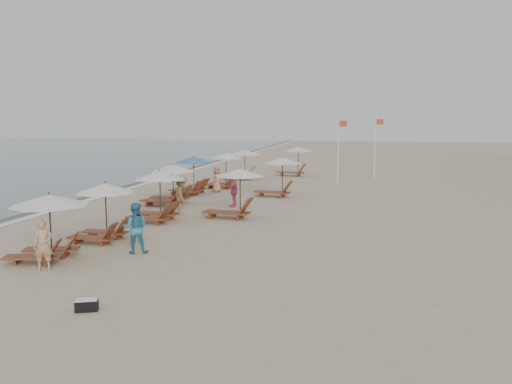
% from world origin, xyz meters
% --- Properties ---
extents(ground, '(160.00, 160.00, 0.00)m').
position_xyz_m(ground, '(0.00, 0.00, 0.00)').
color(ground, tan).
rests_on(ground, ground).
extents(wet_sand_band, '(3.20, 140.00, 0.01)m').
position_xyz_m(wet_sand_band, '(-12.50, 10.00, 0.00)').
color(wet_sand_band, '#6B5E4C').
rests_on(wet_sand_band, ground).
extents(foam_line, '(0.50, 140.00, 0.02)m').
position_xyz_m(foam_line, '(-11.20, 10.00, 0.01)').
color(foam_line, white).
rests_on(foam_line, ground).
extents(lounger_station_0, '(2.57, 2.46, 2.13)m').
position_xyz_m(lounger_station_0, '(-6.04, -2.72, 1.24)').
color(lounger_station_0, brown).
rests_on(lounger_station_0, ground).
extents(lounger_station_1, '(2.37, 2.16, 2.15)m').
position_xyz_m(lounger_station_1, '(-5.65, 0.04, 1.16)').
color(lounger_station_1, brown).
rests_on(lounger_station_1, ground).
extents(lounger_station_2, '(2.53, 2.25, 2.21)m').
position_xyz_m(lounger_station_2, '(-5.23, 3.91, 1.15)').
color(lounger_station_2, brown).
rests_on(lounger_station_2, ground).
extents(lounger_station_3, '(2.77, 2.36, 2.08)m').
position_xyz_m(lounger_station_3, '(-6.41, 8.16, 1.02)').
color(lounger_station_3, brown).
rests_on(lounger_station_3, ground).
extents(lounger_station_4, '(2.59, 2.36, 2.21)m').
position_xyz_m(lounger_station_4, '(-6.60, 11.95, 1.12)').
color(lounger_station_4, brown).
rests_on(lounger_station_4, ground).
extents(lounger_station_5, '(2.34, 2.03, 2.25)m').
position_xyz_m(lounger_station_5, '(-5.47, 14.92, 1.15)').
color(lounger_station_5, brown).
rests_on(lounger_station_5, ground).
extents(lounger_station_6, '(2.82, 2.44, 2.13)m').
position_xyz_m(lounger_station_6, '(-5.56, 19.79, 1.07)').
color(lounger_station_6, brown).
rests_on(lounger_station_6, ground).
extents(inland_station_0, '(2.83, 2.24, 2.22)m').
position_xyz_m(inland_station_0, '(-2.15, 5.45, 1.30)').
color(inland_station_0, brown).
rests_on(inland_station_0, ground).
extents(inland_station_1, '(2.79, 2.24, 2.22)m').
position_xyz_m(inland_station_1, '(-1.42, 12.16, 1.32)').
color(inland_station_1, brown).
rests_on(inland_station_1, ground).
extents(inland_station_2, '(2.79, 2.24, 2.22)m').
position_xyz_m(inland_station_2, '(-2.11, 22.65, 1.32)').
color(inland_station_2, brown).
rests_on(inland_station_2, ground).
extents(beachgoer_near, '(0.68, 0.59, 1.57)m').
position_xyz_m(beachgoer_near, '(-5.45, -3.74, 0.78)').
color(beachgoer_near, tan).
rests_on(beachgoer_near, ground).
extents(beachgoer_mid_a, '(0.99, 0.87, 1.72)m').
position_xyz_m(beachgoer_mid_a, '(-3.69, -1.25, 0.86)').
color(beachgoer_mid_a, teal).
rests_on(beachgoer_mid_a, ground).
extents(beachgoer_mid_b, '(1.19, 1.36, 1.82)m').
position_xyz_m(beachgoer_mid_b, '(-4.73, 5.62, 0.91)').
color(beachgoer_mid_b, olive).
rests_on(beachgoer_mid_b, ground).
extents(beachgoer_far_a, '(0.43, 0.96, 1.61)m').
position_xyz_m(beachgoer_far_a, '(-2.91, 8.23, 0.81)').
color(beachgoer_far_a, '#D4557D').
rests_on(beachgoer_far_a, ground).
extents(beachgoer_far_b, '(0.87, 0.89, 1.55)m').
position_xyz_m(beachgoer_far_b, '(-5.27, 12.95, 0.77)').
color(beachgoer_far_b, '#AD735E').
rests_on(beachgoer_far_b, ground).
extents(duffel_bag, '(0.59, 0.44, 0.29)m').
position_xyz_m(duffel_bag, '(-2.45, -6.43, 0.15)').
color(duffel_bag, black).
rests_on(duffel_bag, ground).
extents(flag_pole_near, '(0.60, 0.08, 4.44)m').
position_xyz_m(flag_pole_near, '(1.49, 18.92, 2.47)').
color(flag_pole_near, silver).
rests_on(flag_pole_near, ground).
extents(flag_pole_far, '(0.60, 0.08, 4.53)m').
position_xyz_m(flag_pole_far, '(3.88, 22.35, 2.51)').
color(flag_pole_far, silver).
rests_on(flag_pole_far, ground).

